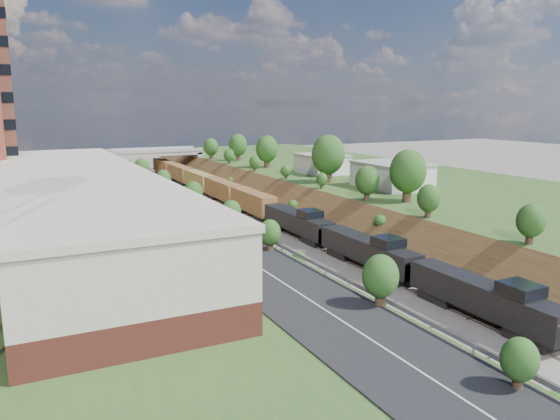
# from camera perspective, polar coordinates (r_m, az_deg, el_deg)

# --- Properties ---
(platform_left) EXTENTS (44.00, 180.00, 5.00)m
(platform_left) POSITION_cam_1_polar(r_m,az_deg,el_deg) (83.23, -25.12, -1.43)
(platform_left) COLOR #325824
(platform_left) RESTS_ON ground
(platform_right) EXTENTS (44.00, 180.00, 5.00)m
(platform_right) POSITION_cam_1_polar(r_m,az_deg,el_deg) (106.81, 12.91, 1.90)
(platform_right) COLOR #325824
(platform_right) RESTS_ON ground
(embankment_left) EXTENTS (10.00, 180.00, 10.00)m
(embankment_left) POSITION_cam_1_polar(r_m,az_deg,el_deg) (86.85, -10.35, -1.75)
(embankment_left) COLOR brown
(embankment_left) RESTS_ON ground
(embankment_right) EXTENTS (10.00, 180.00, 10.00)m
(embankment_right) POSITION_cam_1_polar(r_m,az_deg,el_deg) (95.06, 2.49, -0.47)
(embankment_right) COLOR brown
(embankment_right) RESTS_ON ground
(rail_left_track) EXTENTS (1.58, 180.00, 0.18)m
(rail_left_track) POSITION_cam_1_polar(r_m,az_deg,el_deg) (89.41, -5.18, -1.19)
(rail_left_track) COLOR gray
(rail_left_track) RESTS_ON ground
(rail_right_track) EXTENTS (1.58, 180.00, 0.18)m
(rail_right_track) POSITION_cam_1_polar(r_m,az_deg,el_deg) (91.37, -2.14, -0.88)
(rail_right_track) COLOR gray
(rail_right_track) RESTS_ON ground
(road) EXTENTS (8.00, 180.00, 0.10)m
(road) POSITION_cam_1_polar(r_m,az_deg,el_deg) (84.79, -13.39, 1.30)
(road) COLOR black
(road) RESTS_ON platform_left
(guardrail) EXTENTS (0.10, 171.00, 0.70)m
(guardrail) POSITION_cam_1_polar(r_m,az_deg,el_deg) (85.51, -10.70, 1.82)
(guardrail) COLOR #99999E
(guardrail) RESTS_ON platform_left
(commercial_building) EXTENTS (14.30, 62.30, 7.00)m
(commercial_building) POSITION_cam_1_polar(r_m,az_deg,el_deg) (60.78, -20.29, 0.43)
(commercial_building) COLOR brown
(commercial_building) RESTS_ON platform_left
(overpass) EXTENTS (24.50, 8.30, 7.40)m
(overpass) POSITION_cam_1_polar(r_m,az_deg,el_deg) (148.21, -13.01, 5.33)
(overpass) COLOR gray
(overpass) RESTS_ON ground
(white_building_near) EXTENTS (9.00, 12.00, 4.00)m
(white_building_near) POSITION_cam_1_polar(r_m,az_deg,el_deg) (94.11, 11.59, 3.52)
(white_building_near) COLOR silver
(white_building_near) RESTS_ON platform_right
(white_building_far) EXTENTS (8.00, 10.00, 3.60)m
(white_building_far) POSITION_cam_1_polar(r_m,az_deg,el_deg) (111.92, 4.46, 4.78)
(white_building_far) COLOR silver
(white_building_far) RESTS_ON platform_right
(tree_right_large) EXTENTS (5.25, 5.25, 7.61)m
(tree_right_large) POSITION_cam_1_polar(r_m,az_deg,el_deg) (80.50, 13.22, 3.91)
(tree_right_large) COLOR #473323
(tree_right_large) RESTS_ON platform_right
(tree_left_crest) EXTENTS (2.45, 2.45, 3.55)m
(tree_left_crest) POSITION_cam_1_polar(r_m,az_deg,el_deg) (48.60, 1.67, -3.18)
(tree_left_crest) COLOR #473323
(tree_left_crest) RESTS_ON platform_left
(freight_train) EXTENTS (2.76, 126.58, 4.55)m
(freight_train) POSITION_cam_1_polar(r_m,az_deg,el_deg) (99.24, -4.32, 1.42)
(freight_train) COLOR black
(freight_train) RESTS_ON ground
(suv) EXTENTS (4.67, 6.49, 1.64)m
(suv) POSITION_cam_1_polar(r_m,az_deg,el_deg) (64.69, -10.49, -0.78)
(suv) COLOR black
(suv) RESTS_ON road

